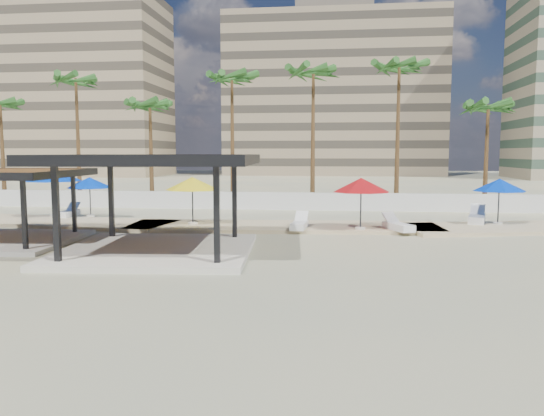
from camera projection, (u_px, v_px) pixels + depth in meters
The scene contains 23 objects.
ground at pixel (215, 252), 20.82m from camera, with size 200.00×200.00×0.00m, color tan.
promenade at pixel (284, 225), 28.15m from camera, with size 44.45×7.97×0.24m.
boundary_wall at pixel (267, 201), 36.56m from camera, with size 56.00×0.30×1.20m, color silver.
building_west at pixel (65, 87), 91.43m from camera, with size 34.00×16.00×32.40m.
building_mid at pixel (333, 96), 95.89m from camera, with size 38.00×16.00×30.40m.
pavilion_central at pixel (156, 195), 20.44m from camera, with size 8.14×8.14×3.83m.
pavilion_west at pixel (0, 200), 22.76m from camera, with size 6.67×6.67×3.17m.
umbrella_a at pixel (53, 175), 30.66m from camera, with size 3.89×3.89×2.87m.
umbrella_b at pixel (192, 184), 27.47m from camera, with size 3.32×3.32×2.48m.
umbrella_c at pixel (361, 185), 25.60m from camera, with size 3.46×3.46×2.52m.
umbrella_d at pixel (499, 185), 27.49m from camera, with size 2.82×2.82×2.39m.
umbrella_f at pixel (90, 183), 30.83m from camera, with size 3.21×3.21×2.31m.
lounger_a at pixel (68, 213), 31.23m from camera, with size 0.75×2.04×0.76m.
lounger_b at pixel (299, 225), 26.21m from camera, with size 0.82×2.08×0.77m.
lounger_c at pixel (398, 226), 25.63m from camera, with size 1.50×2.16×0.79m.
lounger_d at pixel (477, 218), 28.45m from camera, with size 1.42×2.54×0.91m.
palm_a at pixel (0, 108), 40.65m from camera, with size 3.00×3.00×8.49m.
palm_b at pixel (76, 86), 40.16m from camera, with size 3.00×3.00×10.20m.
palm_c at pixel (150, 109), 39.04m from camera, with size 3.00×3.00×8.22m.
palm_d at pixel (232, 84), 38.92m from camera, with size 3.00×3.00×10.20m.
palm_e at pixel (313, 78), 37.68m from camera, with size 3.00×3.00×10.46m.
palm_f at pixel (399, 73), 37.13m from camera, with size 3.00×3.00×10.72m.
palm_g at pixel (488, 111), 36.30m from camera, with size 3.00×3.00×7.84m.
Camera 1 is at (4.71, -20.11, 3.88)m, focal length 35.00 mm.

